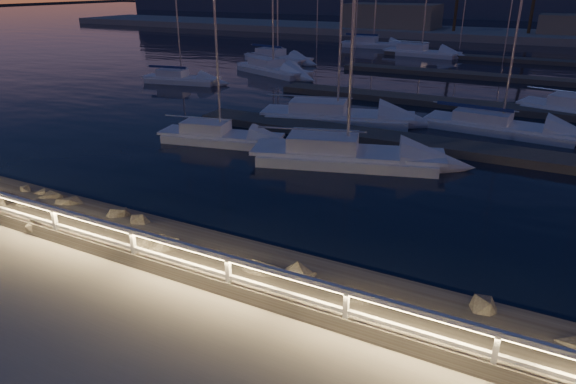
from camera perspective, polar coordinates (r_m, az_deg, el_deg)
name	(u,v)px	position (r m, az deg, el deg)	size (l,w,h in m)	color
ground	(196,283)	(13.24, -10.16, -9.96)	(400.00, 400.00, 0.00)	gray
harbor_water	(450,96)	(41.30, 17.59, 10.15)	(400.00, 440.00, 0.60)	black
guard_rail	(192,256)	(12.89, -10.64, -6.96)	(44.11, 0.12, 1.06)	white
riprap	(273,277)	(13.70, -1.66, -9.42)	(34.83, 2.53, 1.29)	#6A665B
floating_docks	(455,86)	(42.43, 18.03, 11.18)	(22.00, 36.00, 0.40)	#625B51
far_shore	(513,33)	(83.30, 23.68, 15.89)	(160.00, 14.00, 5.20)	gray
sailboat_a	(218,135)	(26.46, -7.82, 6.32)	(6.53, 3.10, 10.79)	silver
sailboat_b	(342,153)	(23.26, 6.01, 4.32)	(8.81, 4.82, 14.48)	silver
sailboat_c	(333,114)	(30.41, 5.06, 8.61)	(9.10, 4.74, 14.87)	silver
sailboat_d	(497,125)	(30.39, 22.23, 6.95)	(8.18, 3.10, 13.53)	silver
sailboat_e	(180,78)	(43.45, -11.92, 12.30)	(6.58, 3.08, 10.88)	silver
sailboat_i	(276,57)	(54.59, -1.31, 14.77)	(8.00, 3.80, 13.23)	silver
sailboat_j	(272,68)	(47.18, -1.82, 13.57)	(8.62, 5.44, 14.32)	silver
sailboat_m	(372,44)	(67.65, 9.27, 15.96)	(8.14, 3.02, 13.65)	silver
sailboat_n	(419,52)	(60.84, 14.40, 14.88)	(8.61, 3.50, 14.27)	silver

